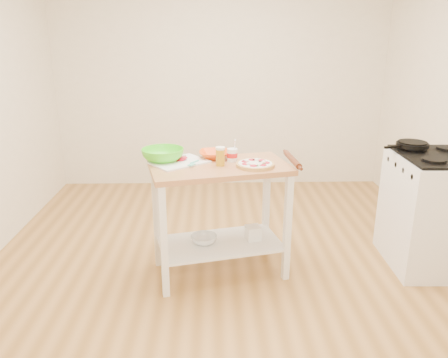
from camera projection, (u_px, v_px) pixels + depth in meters
name	position (u px, v px, depth m)	size (l,w,h in m)	color
room_shell	(226.00, 105.00, 3.12)	(4.04, 4.54, 2.74)	#B48142
prep_island	(220.00, 197.00, 3.35)	(1.13, 0.78, 0.90)	#B27749
gas_stove	(432.00, 211.00, 3.53)	(0.64, 0.75, 1.11)	white
skillet	(412.00, 145.00, 3.56)	(0.39, 0.26, 0.03)	black
pizza	(255.00, 164.00, 3.23)	(0.29, 0.29, 0.05)	tan
cutting_board	(178.00, 162.00, 3.33)	(0.50, 0.48, 0.04)	white
spatula	(193.00, 163.00, 3.26)	(0.08, 0.15, 0.01)	#51CAB4
knife	(166.00, 159.00, 3.38)	(0.24, 0.16, 0.01)	silver
orange_bowl	(214.00, 154.00, 3.45)	(0.24, 0.24, 0.06)	#EA5214
green_bowl	(163.00, 155.00, 3.35)	(0.32, 0.32, 0.10)	#4CDF21
beer_pint	(220.00, 156.00, 3.24)	(0.07, 0.07, 0.14)	#BC8A17
yogurt_tub	(232.00, 155.00, 3.36)	(0.08, 0.08, 0.18)	white
rolling_pin	(292.00, 160.00, 3.33)	(0.05, 0.05, 0.39)	#592714
shelf_glass_bowl	(204.00, 239.00, 3.45)	(0.21, 0.21, 0.06)	silver
shelf_bin	(253.00, 233.00, 3.51)	(0.11, 0.11, 0.11)	white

